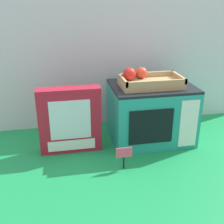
# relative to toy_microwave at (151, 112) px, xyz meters

# --- Properties ---
(ground_plane) EXTENTS (1.70, 1.70, 0.00)m
(ground_plane) POSITION_rel_toy_microwave_xyz_m (-0.15, -0.05, -0.14)
(ground_plane) COLOR #198C47
(ground_plane) RESTS_ON ground
(display_back_panel) EXTENTS (1.61, 0.03, 0.70)m
(display_back_panel) POSITION_rel_toy_microwave_xyz_m (-0.15, 0.25, 0.21)
(display_back_panel) COLOR silver
(display_back_panel) RESTS_ON ground
(toy_microwave) EXTENTS (0.39, 0.30, 0.28)m
(toy_microwave) POSITION_rel_toy_microwave_xyz_m (0.00, 0.00, 0.00)
(toy_microwave) COLOR teal
(toy_microwave) RESTS_ON ground
(food_groups_crate) EXTENTS (0.29, 0.17, 0.09)m
(food_groups_crate) POSITION_rel_toy_microwave_xyz_m (-0.03, -0.01, 0.17)
(food_groups_crate) COLOR tan
(food_groups_crate) RESTS_ON toy_microwave
(cookie_set_box) EXTENTS (0.28, 0.07, 0.31)m
(cookie_set_box) POSITION_rel_toy_microwave_xyz_m (-0.40, -0.05, 0.01)
(cookie_set_box) COLOR #B2192D
(cookie_set_box) RESTS_ON ground
(price_sign) EXTENTS (0.07, 0.01, 0.10)m
(price_sign) POSITION_rel_toy_microwave_xyz_m (-0.19, -0.25, -0.08)
(price_sign) COLOR black
(price_sign) RESTS_ON ground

